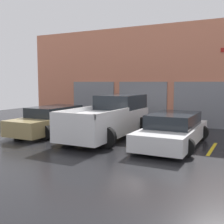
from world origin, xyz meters
TOP-DOWN VIEW (x-y plane):
  - ground_plane at (0.00, 0.00)m, footprint 28.00×28.00m
  - shophouse_building at (-0.01, 3.29)m, footprint 16.19×0.68m
  - pickup_truck at (0.00, -1.56)m, footprint 2.47×5.28m
  - sedan_white at (2.90, -1.81)m, footprint 2.24×4.77m
  - sedan_side at (-2.90, -1.82)m, footprint 2.12×4.80m
  - parking_stripe_far_left at (-4.36, -1.85)m, footprint 0.12×2.20m
  - parking_stripe_left at (-1.45, -1.85)m, footprint 0.12×2.20m
  - parking_stripe_centre at (1.45, -1.85)m, footprint 0.12×2.20m
  - parking_stripe_right at (4.36, -1.85)m, footprint 0.12×2.20m

SIDE VIEW (x-z plane):
  - ground_plane at x=0.00m, z-range 0.00..0.00m
  - parking_stripe_far_left at x=-4.36m, z-range 0.00..0.01m
  - parking_stripe_left at x=-1.45m, z-range 0.00..0.01m
  - parking_stripe_centre at x=1.45m, z-range 0.00..0.01m
  - parking_stripe_right at x=4.36m, z-range 0.00..0.01m
  - sedan_white at x=2.90m, z-range -0.03..1.19m
  - sedan_side at x=-2.90m, z-range -0.03..1.24m
  - pickup_truck at x=0.00m, z-range -0.06..1.77m
  - shophouse_building at x=-0.01m, z-range -0.05..5.60m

